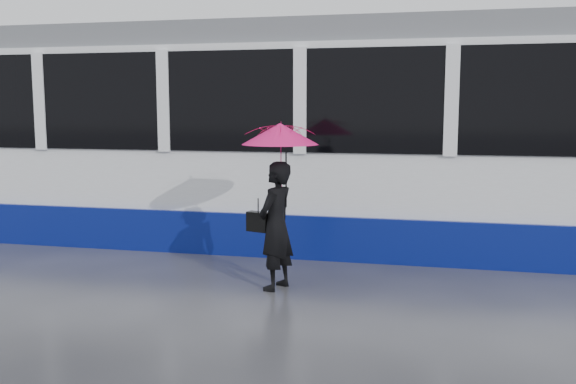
# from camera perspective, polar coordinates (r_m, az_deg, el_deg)

# --- Properties ---
(ground) EXTENTS (90.00, 90.00, 0.00)m
(ground) POSITION_cam_1_polar(r_m,az_deg,el_deg) (7.97, -4.00, -7.87)
(ground) COLOR #2D2D32
(ground) RESTS_ON ground
(rails) EXTENTS (34.00, 1.51, 0.02)m
(rails) POSITION_cam_1_polar(r_m,az_deg,el_deg) (10.32, 0.10, -4.23)
(rails) COLOR #3F3D38
(rails) RESTS_ON ground
(tram) EXTENTS (26.00, 2.56, 3.35)m
(tram) POSITION_cam_1_polar(r_m,az_deg,el_deg) (10.40, -5.62, 4.88)
(tram) COLOR white
(tram) RESTS_ON ground
(woman) EXTENTS (0.50, 0.63, 1.50)m
(woman) POSITION_cam_1_polar(r_m,az_deg,el_deg) (7.44, -1.07, -3.02)
(woman) COLOR black
(woman) RESTS_ON ground
(umbrella) EXTENTS (1.10, 1.10, 1.01)m
(umbrella) POSITION_cam_1_polar(r_m,az_deg,el_deg) (7.32, -0.71, 3.86)
(umbrella) COLOR #FF157B
(umbrella) RESTS_ON ground
(handbag) EXTENTS (0.29, 0.19, 0.41)m
(handbag) POSITION_cam_1_polar(r_m,az_deg,el_deg) (7.51, -2.66, -2.65)
(handbag) COLOR black
(handbag) RESTS_ON ground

